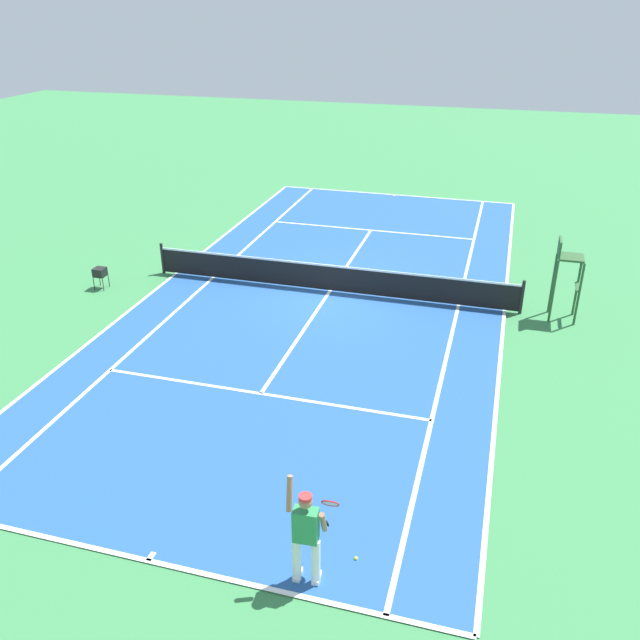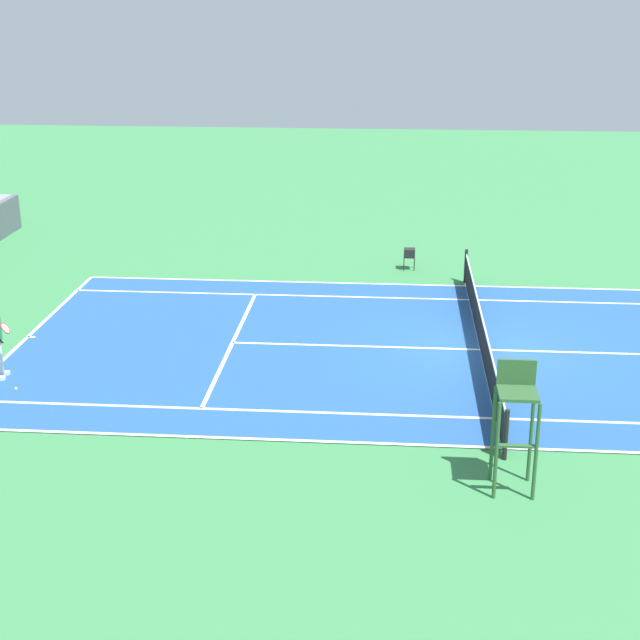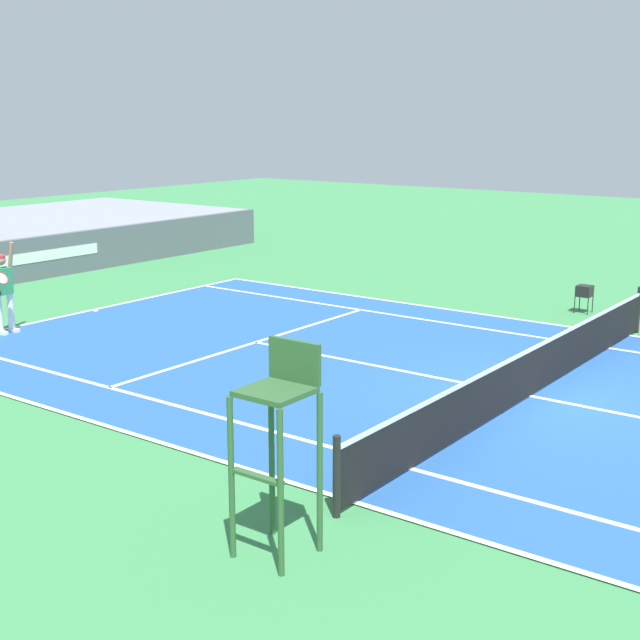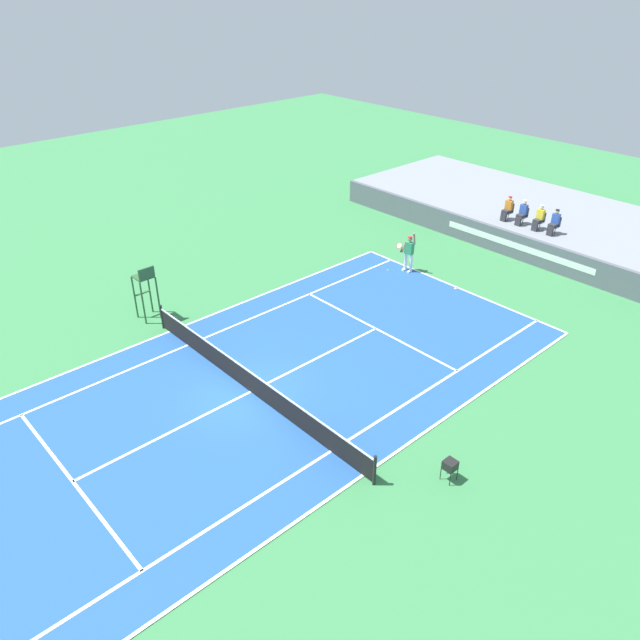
{
  "view_description": "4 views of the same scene",
  "coord_description": "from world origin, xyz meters",
  "views": [
    {
      "loc": [
        -5.12,
        19.2,
        8.74
      ],
      "look_at": [
        -0.82,
        4.05,
        1.0
      ],
      "focal_mm": 37.64,
      "sensor_mm": 36.0,
      "label": 1
    },
    {
      "loc": [
        -22.85,
        2.3,
        8.78
      ],
      "look_at": [
        -0.82,
        4.05,
        1.0
      ],
      "focal_mm": 53.21,
      "sensor_mm": 36.0,
      "label": 2
    },
    {
      "loc": [
        -14.22,
        -5.88,
        4.87
      ],
      "look_at": [
        -0.82,
        4.05,
        1.0
      ],
      "focal_mm": 49.68,
      "sensor_mm": 36.0,
      "label": 3
    },
    {
      "loc": [
        14.52,
        -9.92,
        13.08
      ],
      "look_at": [
        -0.82,
        4.05,
        1.0
      ],
      "focal_mm": 34.68,
      "sensor_mm": 36.0,
      "label": 4
    }
  ],
  "objects": [
    {
      "name": "ground_plane",
      "position": [
        0.0,
        0.0,
        0.0
      ],
      "size": [
        80.0,
        80.0,
        0.0
      ],
      "primitive_type": "plane",
      "color": "#387F47"
    },
    {
      "name": "tennis_ball",
      "position": [
        -3.4,
        10.88,
        0.03
      ],
      "size": [
        0.07,
        0.07,
        0.07
      ],
      "primitive_type": "sphere",
      "color": "#D1E533",
      "rests_on": "ground"
    },
    {
      "name": "court",
      "position": [
        0.0,
        0.0,
        0.01
      ],
      "size": [
        11.08,
        23.88,
        0.03
      ],
      "color": "#235193",
      "rests_on": "ground"
    },
    {
      "name": "umpire_chair",
      "position": [
        -7.04,
        0.0,
        1.56
      ],
      "size": [
        0.77,
        0.77,
        2.44
      ],
      "color": "#2D562D",
      "rests_on": "ground"
    },
    {
      "name": "ball_hopper",
      "position": [
        7.27,
        1.75,
        0.57
      ],
      "size": [
        0.36,
        0.36,
        0.7
      ],
      "color": "black",
      "rests_on": "ground"
    },
    {
      "name": "net",
      "position": [
        0.0,
        0.0,
        0.52
      ],
      "size": [
        11.98,
        0.1,
        1.07
      ],
      "color": "black",
      "rests_on": "ground"
    },
    {
      "name": "tennis_player",
      "position": [
        -2.72,
        11.54,
        0.99
      ],
      "size": [
        0.76,
        0.66,
        2.08
      ],
      "color": "white",
      "rests_on": "ground"
    }
  ]
}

